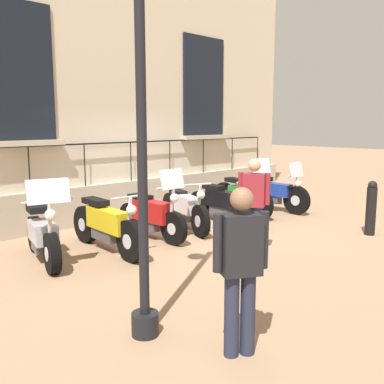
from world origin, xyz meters
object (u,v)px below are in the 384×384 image
object	(u,v)px
motorcycle_black	(224,204)
motorcycle_blue	(273,193)
motorcycle_red	(152,215)
lamppost	(140,26)
motorcycle_white	(185,209)
motorcycle_green	(243,196)
motorcycle_silver	(43,236)
bollard	(371,208)
pedestrian_walking	(254,201)
pedestrian_standing	(241,263)
motorcycle_yellow	(107,227)

from	to	relation	value
motorcycle_black	motorcycle_blue	bearing A→B (deg)	90.79
motorcycle_red	lamppost	bearing A→B (deg)	-40.69
motorcycle_white	motorcycle_green	world-z (taller)	motorcycle_green
motorcycle_silver	motorcycle_red	size ratio (longest dim) A/B	1.01
motorcycle_blue	bollard	bearing A→B (deg)	-13.31
motorcycle_silver	bollard	world-z (taller)	motorcycle_silver
pedestrian_walking	lamppost	bearing A→B (deg)	-72.23
pedestrian_walking	motorcycle_white	bearing A→B (deg)	171.26
motorcycle_black	pedestrian_walking	size ratio (longest dim) A/B	1.37
lamppost	pedestrian_standing	bearing A→B (deg)	23.04
motorcycle_yellow	lamppost	xyz separation A→B (m)	(2.77, -1.40, 2.61)
motorcycle_blue	motorcycle_red	bearing A→B (deg)	-90.82
motorcycle_black	lamppost	bearing A→B (deg)	-57.84
motorcycle_white	motorcycle_black	bearing A→B (deg)	78.34
motorcycle_yellow	motorcycle_black	world-z (taller)	motorcycle_yellow
motorcycle_black	motorcycle_silver	bearing A→B (deg)	-93.03
motorcycle_white	bollard	distance (m)	3.65
lamppost	motorcycle_silver	bearing A→B (deg)	172.98
motorcycle_black	bollard	bearing A→B (deg)	24.74
pedestrian_standing	motorcycle_yellow	bearing A→B (deg)	164.64
motorcycle_green	motorcycle_blue	size ratio (longest dim) A/B	0.98
motorcycle_yellow	motorcycle_white	size ratio (longest dim) A/B	1.06
motorcycle_white	bollard	size ratio (longest dim) A/B	1.94
motorcycle_blue	pedestrian_standing	distance (m)	6.99
motorcycle_silver	pedestrian_standing	bearing A→B (deg)	0.35
pedestrian_walking	motorcycle_silver	bearing A→B (deg)	-125.88
motorcycle_yellow	motorcycle_black	bearing A→B (deg)	90.09
bollard	pedestrian_standing	distance (m)	5.36
motorcycle_white	motorcycle_blue	xyz separation A→B (m)	(0.18, 2.87, 0.02)
lamppost	pedestrian_walking	distance (m)	3.92
pedestrian_walking	motorcycle_black	bearing A→B (deg)	143.91
motorcycle_red	pedestrian_standing	xyz separation A→B (m)	(3.77, -2.06, 0.45)
motorcycle_yellow	lamppost	world-z (taller)	lamppost
motorcycle_red	lamppost	world-z (taller)	lamppost
motorcycle_white	motorcycle_silver	bearing A→B (deg)	-90.19
motorcycle_black	pedestrian_standing	xyz separation A→B (m)	(3.69, -4.02, 0.49)
pedestrian_walking	motorcycle_green	bearing A→B (deg)	131.93
motorcycle_silver	motorcycle_green	world-z (taller)	same
motorcycle_green	bollard	bearing A→B (deg)	5.44
motorcycle_white	motorcycle_black	size ratio (longest dim) A/B	0.95
motorcycle_black	motorcycle_blue	world-z (taller)	motorcycle_blue
lamppost	bollard	size ratio (longest dim) A/B	4.73
motorcycle_red	motorcycle_blue	bearing A→B (deg)	89.18
motorcycle_red	motorcycle_silver	bearing A→B (deg)	-93.66
motorcycle_silver	bollard	bearing A→B (deg)	61.20
motorcycle_silver	lamppost	distance (m)	3.99
motorcycle_silver	motorcycle_yellow	world-z (taller)	motorcycle_silver
lamppost	pedestrian_standing	world-z (taller)	lamppost
motorcycle_red	motorcycle_black	size ratio (longest dim) A/B	0.87
motorcycle_white	pedestrian_standing	size ratio (longest dim) A/B	1.29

